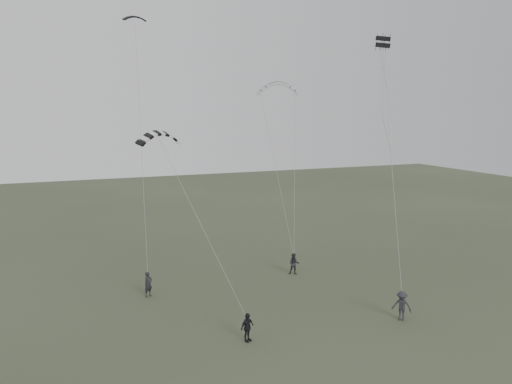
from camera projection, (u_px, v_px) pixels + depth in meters
name	position (u px, v px, depth m)	size (l,w,h in m)	color
ground	(269.00, 323.00, 29.68)	(140.00, 140.00, 0.00)	#363F2B
flyer_left	(148.00, 284.00, 33.76)	(0.63, 0.41, 1.72)	black
flyer_right	(294.00, 264.00, 38.36)	(0.80, 0.63, 1.65)	#25252A
flyer_center	(247.00, 327.00, 27.16)	(0.94, 0.39, 1.60)	black
flyer_far	(402.00, 306.00, 29.89)	(1.17, 0.67, 1.82)	#26262B
kite_dark_small	(135.00, 17.00, 35.23)	(1.62, 0.49, 0.52)	black
kite_pale_large	(278.00, 84.00, 42.69)	(3.64, 0.82, 1.52)	#B6B9BB
kite_striped	(159.00, 133.00, 30.00)	(2.75, 0.69, 1.10)	black
kite_box	(383.00, 42.00, 33.91)	(0.71, 0.71, 0.74)	black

